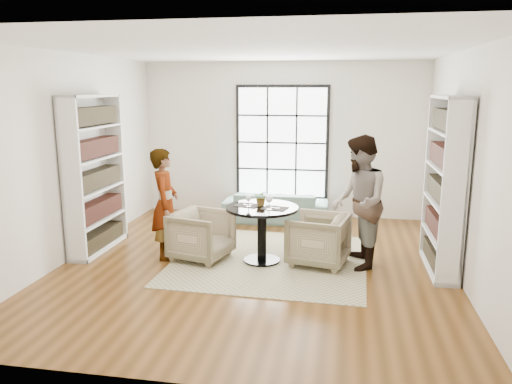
% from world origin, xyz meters
% --- Properties ---
extents(ground, '(6.00, 6.00, 0.00)m').
position_xyz_m(ground, '(0.00, 0.00, 0.00)').
color(ground, brown).
extents(room_shell, '(6.00, 6.01, 6.00)m').
position_xyz_m(room_shell, '(0.00, 0.54, 1.26)').
color(room_shell, silver).
rests_on(room_shell, ground).
extents(rug, '(2.87, 2.87, 0.01)m').
position_xyz_m(rug, '(0.18, 0.26, 0.01)').
color(rug, tan).
rests_on(rug, ground).
extents(pedestal_table, '(1.04, 1.04, 0.83)m').
position_xyz_m(pedestal_table, '(0.07, 0.16, 0.60)').
color(pedestal_table, black).
rests_on(pedestal_table, ground).
extents(sofa, '(1.97, 0.80, 0.57)m').
position_xyz_m(sofa, '(-0.04, 2.45, 0.29)').
color(sofa, slate).
rests_on(sofa, ground).
extents(armchair_left, '(0.97, 0.95, 0.73)m').
position_xyz_m(armchair_left, '(-0.83, 0.13, 0.36)').
color(armchair_left, tan).
rests_on(armchair_left, ground).
extents(armchair_right, '(0.96, 0.94, 0.74)m').
position_xyz_m(armchair_right, '(0.88, 0.20, 0.37)').
color(armchair_right, tan).
rests_on(armchair_right, ground).
extents(person_left, '(0.51, 0.67, 1.64)m').
position_xyz_m(person_left, '(-1.38, 0.13, 0.82)').
color(person_left, gray).
rests_on(person_left, ground).
extents(person_right, '(0.82, 0.99, 1.87)m').
position_xyz_m(person_right, '(1.43, 0.20, 0.94)').
color(person_right, gray).
rests_on(person_right, ground).
extents(placemat_left, '(0.39, 0.33, 0.01)m').
position_xyz_m(placemat_left, '(-0.15, 0.19, 0.83)').
color(placemat_left, black).
rests_on(placemat_left, pedestal_table).
extents(placemat_right, '(0.39, 0.33, 0.01)m').
position_xyz_m(placemat_right, '(0.26, 0.08, 0.83)').
color(placemat_right, black).
rests_on(placemat_right, pedestal_table).
extents(cutlery_left, '(0.19, 0.25, 0.01)m').
position_xyz_m(cutlery_left, '(-0.15, 0.19, 0.84)').
color(cutlery_left, silver).
rests_on(cutlery_left, placemat_left).
extents(cutlery_right, '(0.19, 0.25, 0.01)m').
position_xyz_m(cutlery_right, '(0.26, 0.08, 0.84)').
color(cutlery_right, silver).
rests_on(cutlery_right, placemat_right).
extents(wine_glass_left, '(0.08, 0.08, 0.18)m').
position_xyz_m(wine_glass_left, '(-0.12, 0.10, 0.96)').
color(wine_glass_left, silver).
rests_on(wine_glass_left, pedestal_table).
extents(wine_glass_right, '(0.10, 0.10, 0.21)m').
position_xyz_m(wine_glass_right, '(0.20, -0.01, 0.98)').
color(wine_glass_right, silver).
rests_on(wine_glass_right, pedestal_table).
extents(flower_centerpiece, '(0.23, 0.21, 0.23)m').
position_xyz_m(flower_centerpiece, '(0.05, 0.21, 0.95)').
color(flower_centerpiece, gray).
rests_on(flower_centerpiece, pedestal_table).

